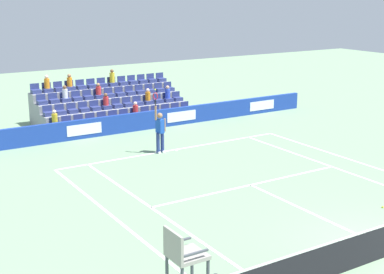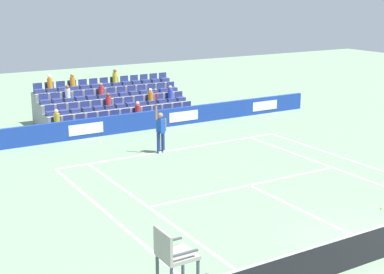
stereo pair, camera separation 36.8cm
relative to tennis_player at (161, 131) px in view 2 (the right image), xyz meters
The scene contains 13 objects.
line_baseline 1.26m from the tennis_player, behind, with size 10.97×0.10×0.01m, color white.
line_service 5.57m from the tennis_player, 98.18° to the left, with size 8.23×0.10×0.01m, color white.
line_centre_service 8.72m from the tennis_player, 95.17° to the left, with size 0.10×6.40×0.01m, color white.
line_singles_sideline_left 6.83m from the tennis_player, 60.45° to the left, with size 0.10×11.89×0.01m, color white.
line_singles_sideline_right 7.72m from the tennis_player, 129.77° to the left, with size 0.10×11.89×0.01m, color white.
line_doubles_sideline_left 7.60m from the tennis_player, 51.34° to the left, with size 0.10×11.89×0.01m, color white.
line_doubles_sideline_right 8.65m from the tennis_player, 136.81° to the left, with size 0.10×11.89×0.01m, color white.
line_centre_mark 1.26m from the tennis_player, behind, with size 0.10×0.20×0.01m, color white.
sponsor_barrier 4.19m from the tennis_player, 100.81° to the right, with size 21.62×0.22×0.93m.
tennis_player is the anchor object (origin of this frame).
umpire_chair 13.33m from the tennis_player, 63.33° to the left, with size 0.70×0.70×2.34m.
stadium_stand 7.08m from the tennis_player, 96.27° to the right, with size 8.06×3.80×2.62m.
loose_tennis_ball 10.00m from the tennis_player, 107.97° to the left, with size 0.07×0.07×0.07m, color #D1E533.
Camera 2 is at (11.66, 8.92, 6.86)m, focal length 52.09 mm.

